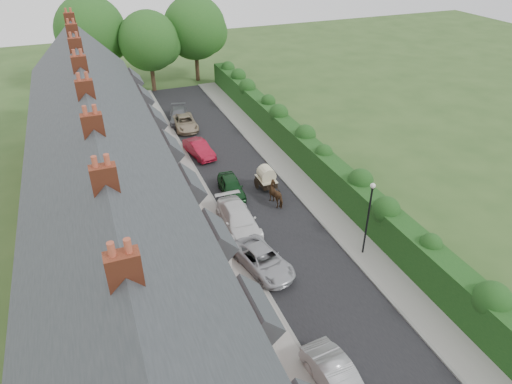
# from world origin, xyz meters

# --- Properties ---
(ground) EXTENTS (140.00, 140.00, 0.00)m
(ground) POSITION_xyz_m (0.00, 0.00, 0.00)
(ground) COLOR #2D4C1E
(ground) RESTS_ON ground
(road) EXTENTS (6.00, 58.00, 0.02)m
(road) POSITION_xyz_m (-0.50, 11.00, 0.01)
(road) COLOR black
(road) RESTS_ON ground
(pavement_hedge_side) EXTENTS (2.20, 58.00, 0.12)m
(pavement_hedge_side) POSITION_xyz_m (3.60, 11.00, 0.06)
(pavement_hedge_side) COLOR gray
(pavement_hedge_side) RESTS_ON ground
(pavement_house_side) EXTENTS (1.70, 58.00, 0.12)m
(pavement_house_side) POSITION_xyz_m (-4.35, 11.00, 0.06)
(pavement_house_side) COLOR gray
(pavement_house_side) RESTS_ON ground
(kerb_hedge_side) EXTENTS (0.18, 58.00, 0.13)m
(kerb_hedge_side) POSITION_xyz_m (2.55, 11.00, 0.07)
(kerb_hedge_side) COLOR gray
(kerb_hedge_side) RESTS_ON ground
(kerb_house_side) EXTENTS (0.18, 58.00, 0.13)m
(kerb_house_side) POSITION_xyz_m (-3.55, 11.00, 0.07)
(kerb_house_side) COLOR gray
(kerb_house_side) RESTS_ON ground
(hedge) EXTENTS (2.10, 58.00, 2.85)m
(hedge) POSITION_xyz_m (5.40, 11.00, 1.60)
(hedge) COLOR #133B14
(hedge) RESTS_ON ground
(terrace_row) EXTENTS (9.05, 40.50, 11.50)m
(terrace_row) POSITION_xyz_m (-10.87, 9.98, 4.47)
(terrace_row) COLOR maroon
(terrace_row) RESTS_ON ground
(garden_wall_row) EXTENTS (0.35, 40.35, 1.10)m
(garden_wall_row) POSITION_xyz_m (-5.35, 10.00, 0.46)
(garden_wall_row) COLOR brown
(garden_wall_row) RESTS_ON ground
(lamppost) EXTENTS (0.32, 0.32, 5.16)m
(lamppost) POSITION_xyz_m (3.40, 4.00, 3.30)
(lamppost) COLOR black
(lamppost) RESTS_ON ground
(tree_far_left) EXTENTS (7.14, 6.80, 9.29)m
(tree_far_left) POSITION_xyz_m (-2.65, 40.08, 5.71)
(tree_far_left) COLOR #332316
(tree_far_left) RESTS_ON ground
(tree_far_right) EXTENTS (7.98, 7.60, 10.31)m
(tree_far_right) POSITION_xyz_m (3.39, 42.08, 6.31)
(tree_far_right) COLOR #332316
(tree_far_right) RESTS_ON ground
(tree_far_back) EXTENTS (8.40, 8.00, 10.82)m
(tree_far_back) POSITION_xyz_m (-8.59, 43.08, 6.62)
(tree_far_back) COLOR #332316
(tree_far_back) RESTS_ON ground
(car_silver_a) EXTENTS (1.87, 4.39, 1.41)m
(car_silver_a) POSITION_xyz_m (-3.00, -3.85, 0.70)
(car_silver_a) COLOR #9B9CA0
(car_silver_a) RESTS_ON ground
(car_silver_b) EXTENTS (3.08, 5.05, 1.31)m
(car_silver_b) POSITION_xyz_m (-3.00, 5.00, 0.65)
(car_silver_b) COLOR #AAACB2
(car_silver_b) RESTS_ON ground
(car_white) EXTENTS (2.24, 5.30, 1.53)m
(car_white) POSITION_xyz_m (-3.00, 9.38, 0.76)
(car_white) COLOR white
(car_white) RESTS_ON ground
(car_green) EXTENTS (1.93, 4.07, 1.35)m
(car_green) POSITION_xyz_m (-2.01, 13.82, 0.67)
(car_green) COLOR #103717
(car_green) RESTS_ON ground
(car_red) EXTENTS (2.17, 4.29, 1.35)m
(car_red) POSITION_xyz_m (-2.56, 21.02, 0.67)
(car_red) COLOR maroon
(car_red) RESTS_ON ground
(car_beige) EXTENTS (2.28, 4.65, 1.27)m
(car_beige) POSITION_xyz_m (-2.27, 27.40, 0.63)
(car_beige) COLOR tan
(car_beige) RESTS_ON ground
(car_grey) EXTENTS (2.76, 4.76, 1.30)m
(car_grey) POSITION_xyz_m (-2.42, 29.40, 0.65)
(car_grey) COLOR slate
(car_grey) RESTS_ON ground
(horse) EXTENTS (1.22, 2.06, 1.63)m
(horse) POSITION_xyz_m (0.71, 11.35, 0.82)
(horse) COLOR #4C311C
(horse) RESTS_ON ground
(horse_cart) EXTENTS (1.27, 2.81, 2.03)m
(horse_cart) POSITION_xyz_m (0.71, 13.44, 1.16)
(horse_cart) COLOR black
(horse_cart) RESTS_ON ground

